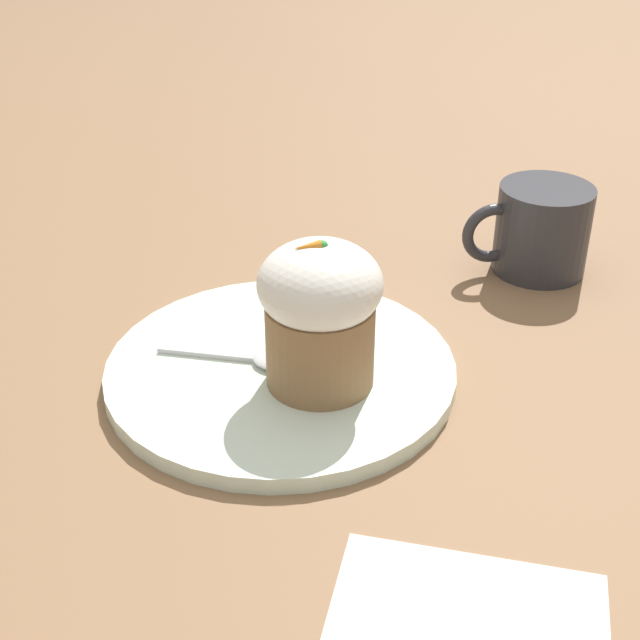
{
  "coord_description": "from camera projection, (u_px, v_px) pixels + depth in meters",
  "views": [
    {
      "loc": [
        0.07,
        0.52,
        0.36
      ],
      "look_at": [
        -0.02,
        0.03,
        0.06
      ],
      "focal_mm": 50.0,
      "sensor_mm": 36.0,
      "label": 1
    }
  ],
  "objects": [
    {
      "name": "ground_plane",
      "position": [
        281.0,
        377.0,
        0.64
      ],
      "size": [
        4.0,
        4.0,
        0.0
      ],
      "primitive_type": "plane",
      "color": "#846042"
    },
    {
      "name": "spoon",
      "position": [
        263.0,
        357.0,
        0.63
      ],
      "size": [
        0.11,
        0.06,
        0.01
      ],
      "color": "silver",
      "rests_on": "dessert_plate"
    },
    {
      "name": "coffee_cup",
      "position": [
        540.0,
        229.0,
        0.76
      ],
      "size": [
        0.11,
        0.08,
        0.08
      ],
      "color": "#2D2D33",
      "rests_on": "ground_plane"
    },
    {
      "name": "dessert_plate",
      "position": [
        281.0,
        370.0,
        0.63
      ],
      "size": [
        0.25,
        0.25,
        0.01
      ],
      "color": "silver",
      "rests_on": "ground_plane"
    },
    {
      "name": "carrot_cake",
      "position": [
        320.0,
        312.0,
        0.58
      ],
      "size": [
        0.08,
        0.08,
        0.11
      ],
      "color": "olive",
      "rests_on": "dessert_plate"
    }
  ]
}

